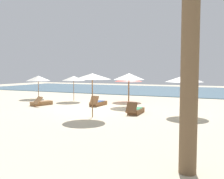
{
  "coord_description": "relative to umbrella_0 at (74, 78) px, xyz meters",
  "views": [
    {
      "loc": [
        7.99,
        -14.35,
        2.42
      ],
      "look_at": [
        0.49,
        2.05,
        1.1
      ],
      "focal_mm": 39.99,
      "sensor_mm": 36.0,
      "label": 1
    }
  ],
  "objects": [
    {
      "name": "ground_plane",
      "position": [
        3.29,
        -2.8,
        -1.85
      ],
      "size": [
        60.0,
        60.0,
        0.0
      ],
      "primitive_type": "plane",
      "color": "beige"
    },
    {
      "name": "ocean_water",
      "position": [
        3.29,
        14.2,
        -1.82
      ],
      "size": [
        48.0,
        16.0,
        0.06
      ],
      "primitive_type": "cube",
      "color": "#476B7F",
      "rests_on": "ground_plane"
    },
    {
      "name": "umbrella_0",
      "position": [
        0.0,
        0.0,
        0.0
      ],
      "size": [
        1.86,
        1.86,
        2.04
      ],
      "color": "brown",
      "rests_on": "ground_plane"
    },
    {
      "name": "umbrella_1",
      "position": [
        5.12,
        -0.82,
        0.21
      ],
      "size": [
        2.16,
        2.16,
        2.28
      ],
      "color": "brown",
      "rests_on": "ground_plane"
    },
    {
      "name": "umbrella_2",
      "position": [
        -3.92,
        0.29,
        -0.05
      ],
      "size": [
        2.09,
        2.09,
        2.02
      ],
      "color": "brown",
      "rests_on": "ground_plane"
    },
    {
      "name": "umbrella_3",
      "position": [
        4.14,
        1.67,
        -0.08
      ],
      "size": [
        2.24,
        2.24,
        1.96
      ],
      "color": "olive",
      "rests_on": "ground_plane"
    },
    {
      "name": "umbrella_4",
      "position": [
        4.93,
        -5.75,
        0.3
      ],
      "size": [
        1.99,
        1.99,
        2.31
      ],
      "color": "brown",
      "rests_on": "ground_plane"
    },
    {
      "name": "umbrella_5",
      "position": [
        9.19,
        -2.98,
        0.16
      ],
      "size": [
        2.06,
        2.06,
        2.19
      ],
      "color": "brown",
      "rests_on": "ground_plane"
    },
    {
      "name": "lounger_0",
      "position": [
        6.64,
        -3.75,
        -1.67
      ],
      "size": [
        0.66,
        1.7,
        0.71
      ],
      "color": "brown",
      "rests_on": "ground_plane"
    },
    {
      "name": "lounger_3",
      "position": [
        -0.66,
        -3.19,
        -1.68
      ],
      "size": [
        1.13,
        1.8,
        0.67
      ],
      "color": "olive",
      "rests_on": "ground_plane"
    },
    {
      "name": "lounger_4",
      "position": [
        3.12,
        -1.68,
        -1.67
      ],
      "size": [
        0.7,
        1.67,
        0.75
      ],
      "color": "brown",
      "rests_on": "ground_plane"
    }
  ]
}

